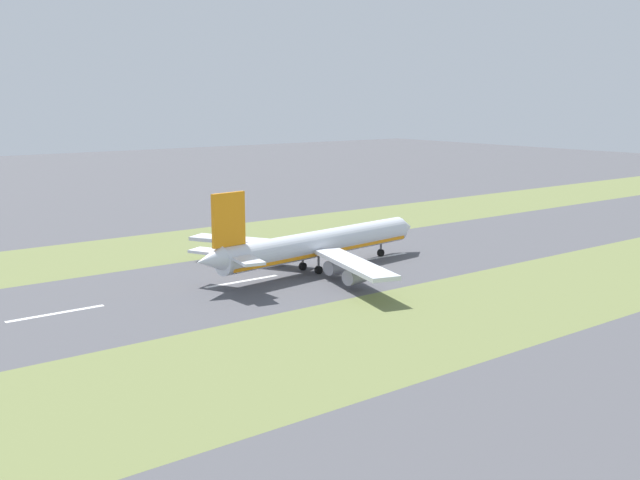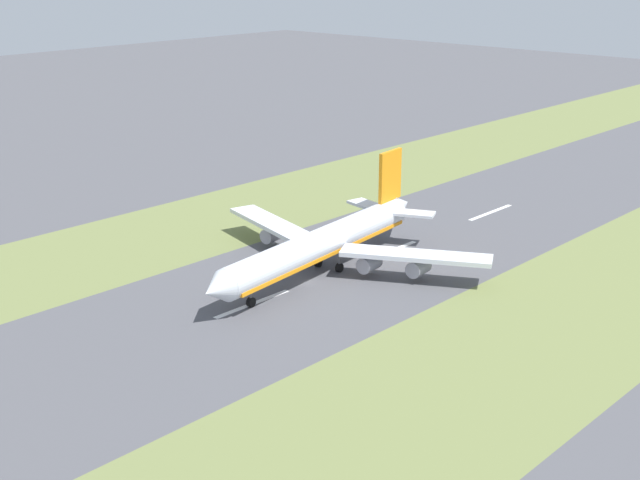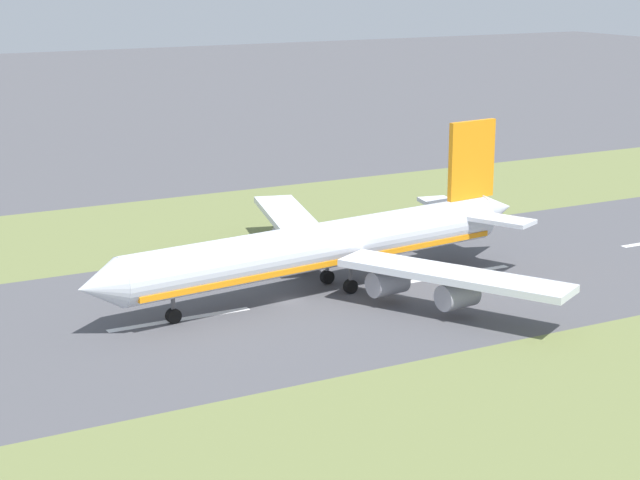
{
  "view_description": "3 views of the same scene",
  "coord_description": "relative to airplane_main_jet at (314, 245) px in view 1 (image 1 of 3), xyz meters",
  "views": [
    {
      "loc": [
        134.34,
        -107.73,
        38.96
      ],
      "look_at": [
        1.69,
        -5.19,
        7.0
      ],
      "focal_mm": 42.0,
      "sensor_mm": 36.0,
      "label": 1
    },
    {
      "loc": [
        -110.3,
        117.08,
        61.26
      ],
      "look_at": [
        1.69,
        -5.19,
        7.0
      ],
      "focal_mm": 50.0,
      "sensor_mm": 36.0,
      "label": 2
    },
    {
      "loc": [
        -114.89,
        57.77,
        41.55
      ],
      "look_at": [
        1.69,
        -5.19,
        7.0
      ],
      "focal_mm": 60.0,
      "sensor_mm": 36.0,
      "label": 3
    }
  ],
  "objects": [
    {
      "name": "airplane_main_jet",
      "position": [
        0.0,
        0.0,
        0.0
      ],
      "size": [
        63.68,
        67.18,
        20.2
      ],
      "color": "silver",
      "rests_on": "ground"
    },
    {
      "name": "centreline_dash_near",
      "position": [
        -1.91,
        -58.11,
        -6.01
      ],
      "size": [
        1.2,
        18.0,
        0.01
      ],
      "primitive_type": "cube",
      "color": "silver",
      "rests_on": "ground"
    },
    {
      "name": "grass_median_east",
      "position": [
        43.09,
        7.09,
        -6.02
      ],
      "size": [
        40.0,
        600.0,
        0.01
      ],
      "primitive_type": "cube",
      "color": "olive",
      "rests_on": "ground"
    },
    {
      "name": "centreline_dash_far",
      "position": [
        -1.91,
        21.89,
        -6.01
      ],
      "size": [
        1.2,
        18.0,
        0.01
      ],
      "primitive_type": "cube",
      "color": "silver",
      "rests_on": "ground"
    },
    {
      "name": "centreline_dash_mid",
      "position": [
        -1.91,
        -18.11,
        -6.01
      ],
      "size": [
        1.2,
        18.0,
        0.01
      ],
      "primitive_type": "cube",
      "color": "silver",
      "rests_on": "ground"
    },
    {
      "name": "ground_plane",
      "position": [
        -1.91,
        7.09,
        -6.02
      ],
      "size": [
        800.0,
        800.0,
        0.0
      ],
      "primitive_type": "plane",
      "color": "#4C4C51"
    },
    {
      "name": "grass_median_west",
      "position": [
        -46.91,
        7.09,
        -6.02
      ],
      "size": [
        40.0,
        600.0,
        0.01
      ],
      "primitive_type": "cube",
      "color": "olive",
      "rests_on": "ground"
    }
  ]
}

